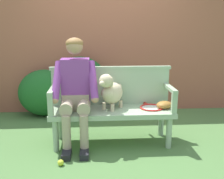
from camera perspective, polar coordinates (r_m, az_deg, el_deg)
ground_plane at (r=3.54m, az=-0.00°, el=-10.96°), size 40.00×40.00×0.00m
brick_garden_fence at (r=4.76m, az=-1.25°, el=8.10°), size 8.00×0.30×2.05m
hedge_bush_far_right at (r=4.58m, az=-13.81°, el=-0.67°), size 0.85×0.60×0.76m
hedge_bush_far_left at (r=4.48m, az=-6.60°, el=0.67°), size 0.93×0.66×0.97m
garden_bench at (r=3.40m, az=-0.00°, el=-5.10°), size 1.51×0.51×0.44m
bench_backrest at (r=3.54m, az=-0.25°, el=0.89°), size 1.55×0.06×0.50m
bench_armrest_left_end at (r=3.27m, az=-12.45°, el=-1.37°), size 0.06×0.51×0.28m
bench_armrest_right_end at (r=3.37m, az=12.30°, el=-0.95°), size 0.06×0.51×0.28m
person_seated at (r=3.30m, az=-7.61°, el=0.22°), size 0.56×0.65×1.31m
dog_on_bench at (r=3.32m, az=-0.24°, el=-0.36°), size 0.37×0.43×0.46m
tennis_racket at (r=3.48m, az=8.02°, el=-3.59°), size 0.36×0.58×0.03m
baseball_glove at (r=3.47m, az=10.85°, el=-3.15°), size 0.28×0.26×0.09m
tennis_ball at (r=3.05m, az=-10.64°, el=-14.75°), size 0.07×0.07×0.07m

